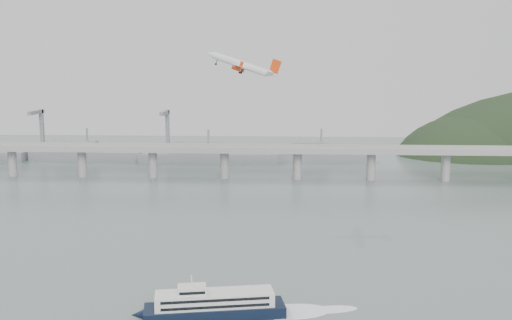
{
  "coord_description": "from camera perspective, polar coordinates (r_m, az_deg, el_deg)",
  "views": [
    {
      "loc": [
        14.9,
        -204.41,
        77.08
      ],
      "look_at": [
        0.0,
        55.0,
        36.0
      ],
      "focal_mm": 42.0,
      "sensor_mm": 36.0,
      "label": 1
    }
  ],
  "objects": [
    {
      "name": "ground",
      "position": [
        218.97,
        -0.84,
        -11.63
      ],
      "size": [
        900.0,
        900.0,
        0.0
      ],
      "primitive_type": "plane",
      "color": "slate",
      "rests_on": "ground"
    },
    {
      "name": "distant_fleet",
      "position": [
        504.41,
        -16.48,
        0.54
      ],
      "size": [
        453.0,
        60.9,
        40.0
      ],
      "color": "slate",
      "rests_on": "ground"
    },
    {
      "name": "bridge",
      "position": [
        409.07,
        1.0,
        0.63
      ],
      "size": [
        800.0,
        22.0,
        23.9
      ],
      "color": "gray",
      "rests_on": "ground"
    },
    {
      "name": "airliner",
      "position": [
        298.47,
        -1.28,
        9.0
      ],
      "size": [
        37.92,
        34.33,
        14.73
      ],
      "rotation": [
        0.05,
        -0.32,
        3.05
      ],
      "color": "white",
      "rests_on": "ground"
    },
    {
      "name": "ferry",
      "position": [
        191.41,
        -3.96,
        -13.59
      ],
      "size": [
        71.23,
        22.39,
        13.53
      ],
      "rotation": [
        0.0,
        0.0,
        0.19
      ],
      "color": "black",
      "rests_on": "ground"
    }
  ]
}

